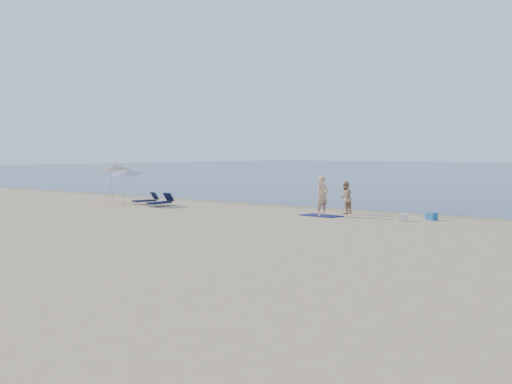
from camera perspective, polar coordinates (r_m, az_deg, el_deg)
wet_sand_strip at (r=36.19m, az=4.42°, el=-1.37°), size 240.00×1.60×0.00m
person_left at (r=31.41m, az=5.93°, el=-0.35°), size 0.63×0.81×1.95m
person_right at (r=32.44m, az=7.94°, el=-0.51°), size 0.64×0.81×1.64m
beach_towel at (r=31.42m, az=5.81°, el=-2.10°), size 2.09×1.31×0.03m
white_bag at (r=29.74m, az=12.92°, el=-2.21°), size 0.47×0.43×0.33m
blue_cooler at (r=30.43m, az=15.34°, el=-2.10°), size 0.57×0.49×0.34m
umbrella_near at (r=38.31m, az=-11.44°, el=1.78°), size 2.33×2.35×2.30m
umbrella_far at (r=39.85m, az=-12.51°, el=2.17°), size 2.11×2.13×2.51m
lounger_left at (r=38.87m, az=-9.74°, el=-0.69°), size 0.83×1.66×0.70m
lounger_right at (r=37.10m, az=-8.43°, el=-0.85°), size 0.65×1.74×0.75m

